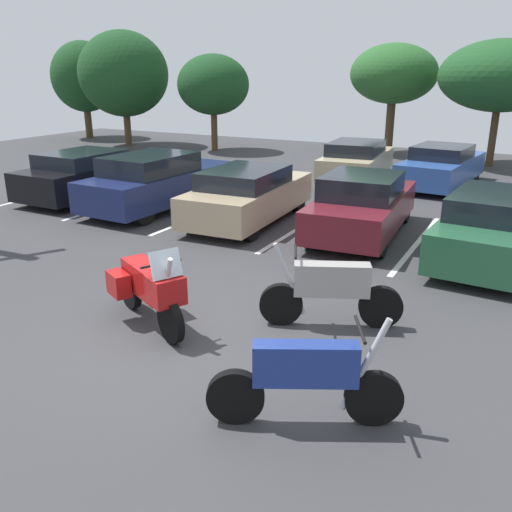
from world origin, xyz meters
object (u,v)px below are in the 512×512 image
Objects in this scene: motorcycle_third at (330,290)px; car_black at (93,174)px; motorcycle_touring at (150,287)px; car_maroon at (362,205)px; car_far_champagne at (357,161)px; car_navy at (158,181)px; car_far_blue at (442,166)px; car_green at (497,226)px; car_tan at (248,195)px; motorcycle_second at (307,378)px.

car_black reaches higher than motorcycle_third.
motorcycle_touring is at bearing -152.20° from motorcycle_third.
motorcycle_third is (2.39, 1.26, -0.05)m from motorcycle_touring.
car_far_champagne is (-2.22, 6.47, -0.03)m from car_maroon.
car_navy reaches higher than car_far_blue.
car_far_blue is at bearing 92.14° from motorcycle_third.
motorcycle_touring is at bearing -126.47° from car_green.
car_far_blue is at bearing 62.94° from car_tan.
car_maroon reaches higher than motorcycle_second.
car_navy reaches higher than car_maroon.
car_black is 5.60m from car_tan.
motorcycle_touring is at bearing -41.31° from car_black.
motorcycle_touring is at bearing -98.64° from car_far_blue.
car_navy is at bearing -5.50° from car_black.
motorcycle_second is 0.44× the size of car_maroon.
car_far_blue is at bearing 94.34° from motorcycle_second.
car_tan is at bearing -175.89° from car_maroon.
motorcycle_second is 14.30m from car_far_champagne.
car_green is at bearing 53.53° from motorcycle_touring.
car_navy is (-4.51, 6.04, 0.12)m from motorcycle_touring.
car_navy is (2.66, -0.26, 0.06)m from car_black.
motorcycle_second is 8.44m from car_tan.
car_far_blue is at bearing 84.74° from car_maroon.
car_black reaches higher than motorcycle_touring.
motorcycle_touring is 12.65m from car_far_champagne.
motorcycle_third is 0.42× the size of car_green.
motorcycle_third is at bearing -112.68° from car_green.
motorcycle_third is 4.92m from car_green.
motorcycle_third is 11.61m from car_far_blue.
motorcycle_second is 12.61m from car_black.
car_black is at bearing -134.80° from car_far_champagne.
motorcycle_third is 0.41× the size of car_navy.
car_tan is (2.93, -0.10, -0.06)m from car_navy.
motorcycle_third is (-0.63, 2.39, 0.03)m from motorcycle_second.
car_far_champagne reaches higher than car_far_blue.
car_maroon is (2.92, 0.21, 0.01)m from car_tan.
car_black is 2.67m from car_navy.
car_green is at bearing -52.82° from car_far_champagne.
car_maroon reaches higher than car_far_blue.
motorcycle_touring is at bearing -53.28° from car_navy.
motorcycle_second is at bearing -85.66° from car_far_blue.
car_black is at bearing 177.50° from car_green.
car_maroon is (5.84, 0.11, -0.05)m from car_navy.
motorcycle_touring reaches higher than motorcycle_third.
car_green reaches higher than car_tan.
car_navy is 8.79m from car_green.
car_maroon is at bearing -71.01° from car_far_champagne.
car_maroon is at bearing -0.97° from car_black.
motorcycle_second is at bearing -75.29° from motorcycle_third.
car_tan is 2.92m from car_maroon.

